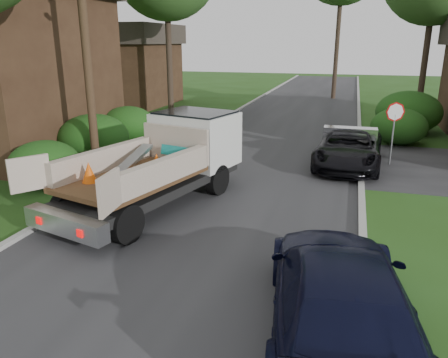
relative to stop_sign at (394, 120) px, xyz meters
name	(u,v)px	position (x,y,z in m)	size (l,w,h in m)	color
ground	(185,245)	(-5.20, -9.00, -1.78)	(120.00, 120.00, 0.00)	#244714
road	(265,150)	(-5.20, 1.00, -1.77)	(8.00, 90.00, 0.02)	#28282B
curb_left	(180,143)	(-9.30, 1.00, -1.72)	(0.20, 90.00, 0.12)	#9E9E99
curb_right	(360,155)	(-1.10, 1.00, -1.72)	(0.20, 90.00, 0.12)	#9E9E99
stop_sign	(394,120)	(0.00, 0.00, 0.00)	(0.71, 0.32, 2.48)	slate
utility_pole	(84,26)	(-10.68, -4.02, 3.40)	(2.42, 1.25, 10.00)	#382619
house_left_far	(123,64)	(-18.70, 13.00, 1.27)	(7.56, 7.56, 6.00)	#382316
hedge_left_a	(44,163)	(-11.40, -6.00, -1.01)	(2.34, 2.34, 1.53)	#104714
hedge_left_b	(94,137)	(-11.70, -2.50, -0.84)	(2.86, 2.86, 1.87)	#104714
hedge_left_c	(128,124)	(-12.00, 1.00, -0.93)	(2.60, 2.60, 1.70)	#104714
hedge_right_a	(399,126)	(0.60, 4.00, -0.93)	(2.60, 2.60, 1.70)	#104714
hedge_right_b	(409,112)	(1.30, 7.00, -0.67)	(3.38, 3.38, 2.21)	#104714
flatbed_truck	(173,154)	(-6.78, -5.88, -0.40)	(4.38, 7.13, 2.53)	black
black_pickup	(349,148)	(-1.60, -0.66, -1.06)	(2.38, 5.17, 1.44)	black
navy_suv	(339,295)	(-1.58, -11.50, -0.98)	(2.24, 5.50, 1.60)	black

